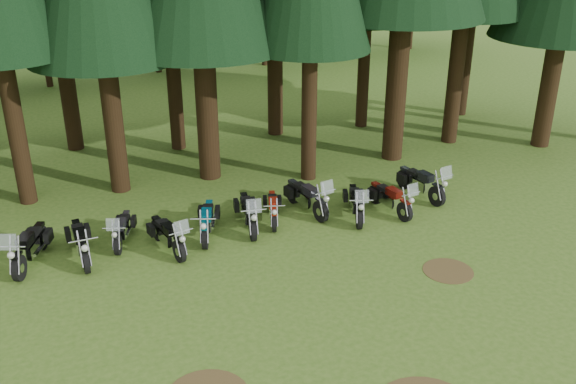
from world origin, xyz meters
name	(u,v)px	position (x,y,z in m)	size (l,w,h in m)	color
ground	(305,315)	(0.00, 0.00, 0.00)	(120.00, 120.00, 0.00)	#3B601A
decid_3	(43,3)	(-4.71, 25.13, 4.51)	(6.12, 5.95, 7.65)	#301F10
dirt_patch_1	(448,271)	(4.50, 0.50, 0.01)	(1.40, 1.40, 0.01)	#4C3D1E
motorcycle_0	(30,248)	(-6.25, 5.03, 0.52)	(1.17, 2.39, 1.55)	black
motorcycle_1	(81,243)	(-4.89, 4.85, 0.49)	(0.38, 2.36, 0.96)	black
motorcycle_2	(122,230)	(-3.68, 5.37, 0.43)	(0.89, 1.99, 1.28)	black
motorcycle_3	(168,236)	(-2.49, 4.41, 0.47)	(0.76, 2.24, 1.41)	black
motorcycle_4	(207,222)	(-1.19, 4.92, 0.47)	(0.89, 2.18, 0.92)	black
motorcycle_5	(248,214)	(0.12, 4.94, 0.50)	(0.64, 2.39, 1.50)	black
motorcycle_6	(273,209)	(1.01, 5.14, 0.42)	(0.71, 1.97, 0.82)	black
motorcycle_7	(307,198)	(2.27, 5.37, 0.51)	(0.74, 2.41, 1.52)	black
motorcycle_8	(356,204)	(3.59, 4.42, 0.48)	(1.00, 2.25, 1.44)	black
motorcycle_9	(390,199)	(4.81, 4.37, 0.47)	(0.62, 2.24, 1.41)	black
motorcycle_10	(421,184)	(6.38, 5.04, 0.51)	(0.70, 2.42, 1.52)	black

